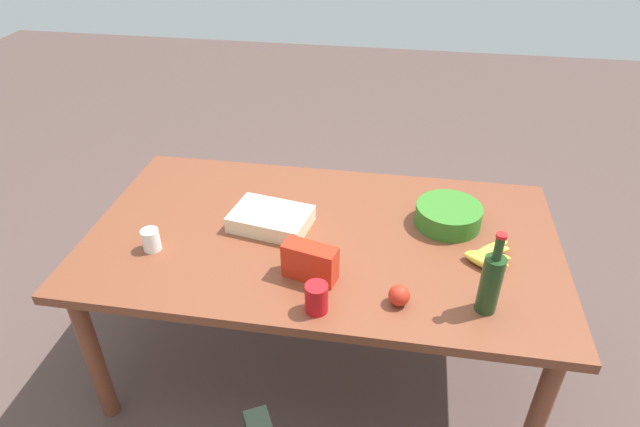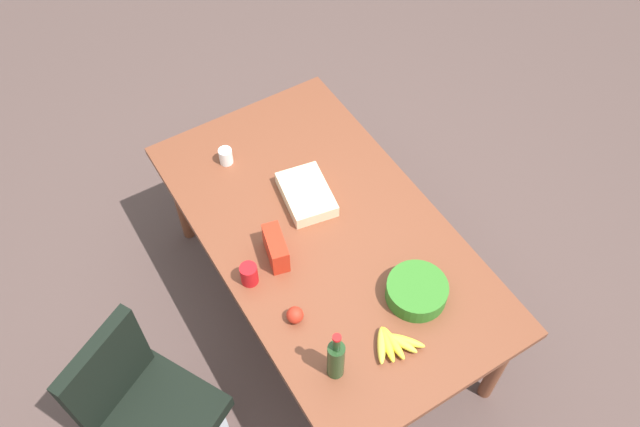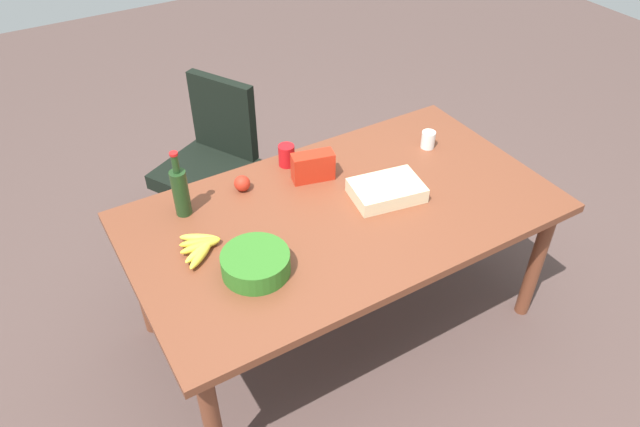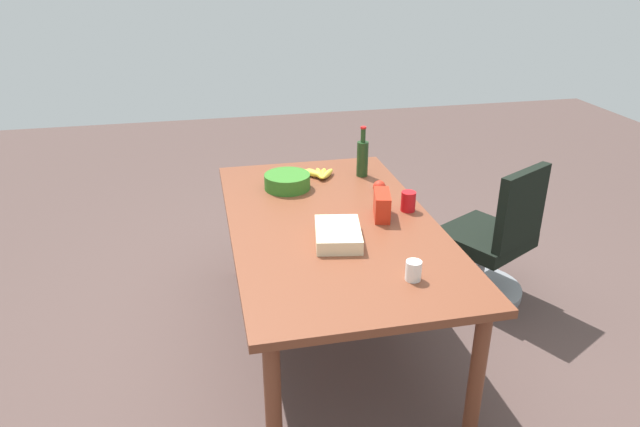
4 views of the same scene
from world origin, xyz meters
name	(u,v)px [view 1 (image 1 of 4)]	position (x,y,z in m)	size (l,w,h in m)	color
ground_plane	(322,357)	(0.00, 0.00, 0.00)	(10.00, 10.00, 0.00)	brown
conference_table	(322,248)	(0.00, 0.00, 0.68)	(1.92, 1.08, 0.75)	brown
chip_bag_red	(310,262)	(0.00, -0.27, 0.82)	(0.20, 0.08, 0.14)	red
wine_bottle	(491,282)	(0.63, -0.34, 0.87)	(0.09, 0.09, 0.32)	#1E3B1A
salad_bowl	(448,215)	(0.51, 0.16, 0.79)	(0.27, 0.27, 0.09)	#307022
sheet_cake	(271,219)	(-0.22, 0.02, 0.78)	(0.32, 0.22, 0.07)	beige
paper_cup	(151,240)	(-0.65, -0.21, 0.79)	(0.07, 0.07, 0.09)	white
apple_red	(399,295)	(0.33, -0.36, 0.79)	(0.08, 0.08, 0.08)	red
red_solo_cup	(317,298)	(0.05, -0.44, 0.80)	(0.08, 0.08, 0.11)	red
banana_bunch	(488,256)	(0.66, -0.07, 0.77)	(0.19, 0.23, 0.04)	gold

